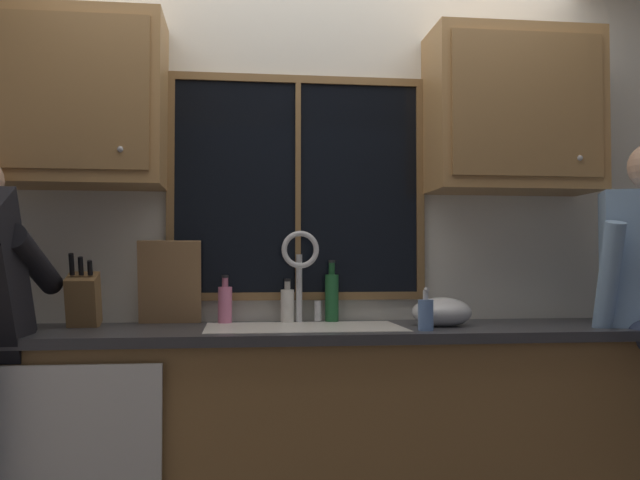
{
  "coord_description": "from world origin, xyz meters",
  "views": [
    {
      "loc": [
        -0.35,
        -3.09,
        1.18
      ],
      "look_at": [
        -0.02,
        -0.3,
        1.28
      ],
      "focal_mm": 38.34,
      "sensor_mm": 36.0,
      "label": 1
    }
  ],
  "objects": [
    {
      "name": "back_wall",
      "position": [
        0.0,
        0.06,
        1.27
      ],
      "size": [
        5.97,
        0.12,
        2.55
      ],
      "primitive_type": "cube",
      "color": "silver",
      "rests_on": "floor"
    },
    {
      "name": "window_glass",
      "position": [
        -0.08,
        -0.01,
        1.52
      ],
      "size": [
        1.1,
        0.02,
        0.95
      ],
      "primitive_type": "cube",
      "color": "black"
    },
    {
      "name": "window_frame_top",
      "position": [
        -0.08,
        -0.02,
        2.02
      ],
      "size": [
        1.17,
        0.02,
        0.04
      ],
      "primitive_type": "cube",
      "color": "brown"
    },
    {
      "name": "window_frame_bottom",
      "position": [
        -0.08,
        -0.02,
        1.03
      ],
      "size": [
        1.17,
        0.02,
        0.04
      ],
      "primitive_type": "cube",
      "color": "brown"
    },
    {
      "name": "window_frame_left",
      "position": [
        -0.65,
        -0.02,
        1.52
      ],
      "size": [
        0.03,
        0.02,
        0.95
      ],
      "primitive_type": "cube",
      "color": "brown"
    },
    {
      "name": "window_frame_right",
      "position": [
        0.48,
        -0.02,
        1.52
      ],
      "size": [
        0.04,
        0.02,
        0.95
      ],
      "primitive_type": "cube",
      "color": "brown"
    },
    {
      "name": "window_mullion_center",
      "position": [
        -0.08,
        -0.02,
        1.52
      ],
      "size": [
        0.02,
        0.02,
        0.95
      ],
      "primitive_type": "cube",
      "color": "brown"
    },
    {
      "name": "lower_cabinet_run",
      "position": [
        0.0,
        -0.29,
        0.44
      ],
      "size": [
        3.57,
        0.58,
        0.88
      ],
      "primitive_type": "cube",
      "color": "olive",
      "rests_on": "floor"
    },
    {
      "name": "countertop",
      "position": [
        0.0,
        -0.31,
        0.9
      ],
      "size": [
        3.63,
        0.62,
        0.04
      ],
      "primitive_type": "cube",
      "color": "#38383D",
      "rests_on": "lower_cabinet_run"
    },
    {
      "name": "dishwasher_front",
      "position": [
        -0.92,
        -0.61,
        0.46
      ],
      "size": [
        0.6,
        0.02,
        0.74
      ],
      "primitive_type": "cube",
      "color": "white"
    },
    {
      "name": "upper_cabinet_left",
      "position": [
        -1.04,
        -0.17,
        1.86
      ],
      "size": [
        0.75,
        0.36,
        0.72
      ],
      "color": "#A87A47"
    },
    {
      "name": "upper_cabinet_right",
      "position": [
        0.87,
        -0.17,
        1.86
      ],
      "size": [
        0.75,
        0.36,
        0.72
      ],
      "color": "#A87A47"
    },
    {
      "name": "sink",
      "position": [
        -0.08,
        -0.3,
        0.82
      ],
      "size": [
        0.8,
        0.46,
        0.21
      ],
      "color": "white",
      "rests_on": "lower_cabinet_run"
    },
    {
      "name": "faucet",
      "position": [
        -0.08,
        -0.12,
        1.17
      ],
      "size": [
        0.18,
        0.09,
        0.4
      ],
      "color": "silver",
      "rests_on": "countertop"
    },
    {
      "name": "knife_block",
      "position": [
        -0.98,
        -0.2,
        1.03
      ],
      "size": [
        0.12,
        0.18,
        0.32
      ],
      "color": "olive",
      "rests_on": "countertop"
    },
    {
      "name": "cutting_board",
      "position": [
        -0.64,
        -0.09,
        1.1
      ],
      "size": [
        0.27,
        0.1,
        0.36
      ],
      "primitive_type": "cube",
      "rotation": [
        0.21,
        0.0,
        0.0
      ],
      "color": "#997047",
      "rests_on": "countertop"
    },
    {
      "name": "mixing_bowl",
      "position": [
        0.5,
        -0.3,
        0.98
      ],
      "size": [
        0.25,
        0.25,
        0.12
      ],
      "primitive_type": "ellipsoid",
      "color": "silver",
      "rests_on": "countertop"
    },
    {
      "name": "soap_dispenser",
      "position": [
        0.37,
        -0.5,
        0.98
      ],
      "size": [
        0.06,
        0.07,
        0.17
      ],
      "color": "#668CCC",
      "rests_on": "countertop"
    },
    {
      "name": "bottle_green_glass",
      "position": [
        0.06,
        -0.07,
        1.03
      ],
      "size": [
        0.06,
        0.06,
        0.27
      ],
      "color": "#1E592D",
      "rests_on": "countertop"
    },
    {
      "name": "bottle_tall_clear",
      "position": [
        -0.14,
        -0.08,
        1.0
      ],
      "size": [
        0.06,
        0.06,
        0.19
      ],
      "color": "silver",
      "rests_on": "countertop"
    },
    {
      "name": "bottle_amber_small",
      "position": [
        -0.41,
        -0.09,
        1.01
      ],
      "size": [
        0.06,
        0.06,
        0.21
      ],
      "color": "pink",
      "rests_on": "countertop"
    }
  ]
}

